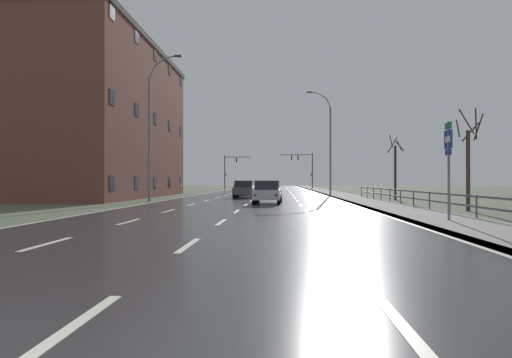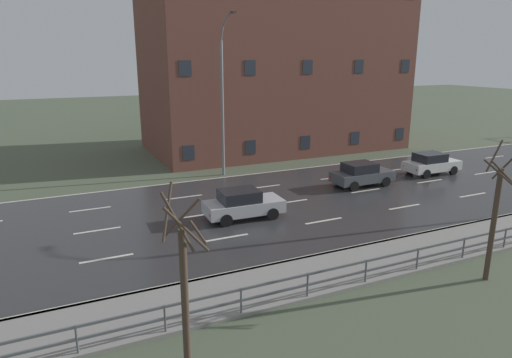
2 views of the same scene
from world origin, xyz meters
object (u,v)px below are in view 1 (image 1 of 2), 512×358
object	(u,v)px
highway_sign	(449,158)
car_far_right	(268,192)
car_distant	(246,188)
brick_building	(96,121)
traffic_signal_right	(304,164)
street_lamp_left_bank	(151,130)
traffic_signal_left	(229,167)
street_lamp_midground	(329,144)
car_mid_centre	(240,186)
car_near_right	(244,189)

from	to	relation	value
highway_sign	car_far_right	size ratio (longest dim) A/B	0.90
car_far_right	car_distant	world-z (taller)	same
highway_sign	brick_building	distance (m)	33.14
traffic_signal_right	brick_building	world-z (taller)	brick_building
street_lamp_left_bank	traffic_signal_left	bearing A→B (deg)	89.48
street_lamp_midground	traffic_signal_left	size ratio (longest dim) A/B	1.84
highway_sign	car_mid_centre	size ratio (longest dim) A/B	0.90
traffic_signal_left	car_mid_centre	xyz separation A→B (m)	(3.02, -10.51, -3.20)
highway_sign	car_mid_centre	xyz separation A→B (m)	(-12.41, 47.58, -1.60)
highway_sign	car_mid_centre	distance (m)	49.20
street_lamp_midground	car_near_right	distance (m)	12.06
street_lamp_midground	car_near_right	bearing A→B (deg)	-140.16
traffic_signal_right	traffic_signal_left	distance (m)	13.56
street_lamp_midground	car_mid_centre	xyz separation A→B (m)	(-11.45, 18.73, -4.68)
traffic_signal_right	brick_building	distance (m)	41.34
car_far_right	street_lamp_midground	bearing A→B (deg)	72.21
highway_sign	car_distant	bearing A→B (deg)	109.30
car_mid_centre	car_near_right	bearing A→B (deg)	-86.05
street_lamp_midground	car_mid_centre	distance (m)	22.45
car_mid_centre	car_near_right	xyz separation A→B (m)	(2.92, -25.85, 0.00)
street_lamp_left_bank	car_near_right	world-z (taller)	street_lamp_left_bank
traffic_signal_left	car_mid_centre	size ratio (longest dim) A/B	1.46
car_far_right	brick_building	world-z (taller)	brick_building
street_lamp_left_bank	car_near_right	xyz separation A→B (m)	(6.34, 7.19, -4.56)
street_lamp_left_bank	traffic_signal_right	size ratio (longest dim) A/B	1.70
street_lamp_left_bank	car_distant	bearing A→B (deg)	66.48
street_lamp_left_bank	traffic_signal_left	size ratio (longest dim) A/B	1.80
street_lamp_midground	car_distant	world-z (taller)	street_lamp_midground
traffic_signal_left	car_near_right	world-z (taller)	traffic_signal_left
car_mid_centre	car_far_right	bearing A→B (deg)	-83.87
car_distant	car_far_right	bearing A→B (deg)	-79.07
traffic_signal_right	car_mid_centre	size ratio (longest dim) A/B	1.55
car_mid_centre	car_distant	size ratio (longest dim) A/B	1.01
highway_sign	traffic_signal_left	distance (m)	60.13
street_lamp_left_bank	car_distant	world-z (taller)	street_lamp_left_bank
street_lamp_left_bank	street_lamp_midground	bearing A→B (deg)	43.90
traffic_signal_right	car_far_right	world-z (taller)	traffic_signal_right
car_far_right	car_distant	xyz separation A→B (m)	(-2.84, 15.99, 0.00)
street_lamp_midground	car_far_right	world-z (taller)	street_lamp_midground
traffic_signal_left	car_far_right	bearing A→B (deg)	-79.64
traffic_signal_right	traffic_signal_left	world-z (taller)	traffic_signal_right
traffic_signal_left	street_lamp_left_bank	bearing A→B (deg)	-90.52
street_lamp_left_bank	car_mid_centre	bearing A→B (deg)	84.09
car_far_right	car_near_right	xyz separation A→B (m)	(-2.45, 9.52, 0.00)
car_near_right	car_distant	size ratio (longest dim) A/B	0.99
highway_sign	car_far_right	xyz separation A→B (m)	(-7.04, 12.22, -1.60)
car_distant	highway_sign	bearing A→B (deg)	-69.83
car_mid_centre	car_distant	bearing A→B (deg)	-85.06
street_lamp_left_bank	car_mid_centre	distance (m)	33.53
car_near_right	car_distant	xyz separation A→B (m)	(-0.39, 6.47, 0.00)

